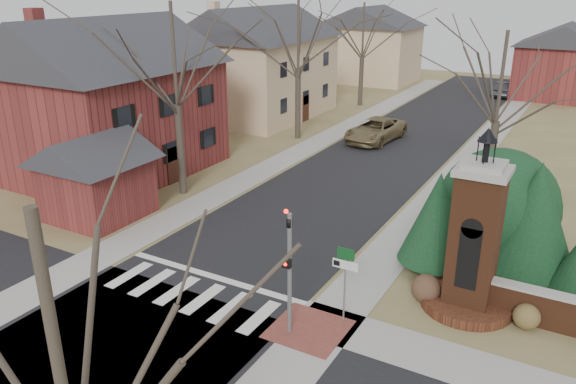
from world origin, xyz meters
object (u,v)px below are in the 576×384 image
Objects in this scene: pickup_truck at (376,130)px; brick_gate_monument at (473,251)px; traffic_signal_pole at (289,261)px; sign_post at (345,270)px; distant_car at (505,89)px.

brick_gate_monument is at bearing -54.43° from pickup_truck.
traffic_signal_pole is at bearing -69.44° from pickup_truck.
brick_gate_monument reaches higher than traffic_signal_pole.
pickup_truck is at bearing 108.49° from sign_post.
traffic_signal_pole is at bearing -136.76° from brick_gate_monument.
pickup_truck reaches higher than distant_car.
pickup_truck is (-7.36, 22.02, -1.15)m from sign_post.
distant_car is (-5.60, 40.93, -1.44)m from brick_gate_monument.
brick_gate_monument is 21.89m from pickup_truck.
traffic_signal_pole is 1.03× the size of distant_car.
pickup_truck is 22.52m from distant_car.
brick_gate_monument is (4.70, 4.42, -0.42)m from traffic_signal_pole.
traffic_signal_pole is 45.39m from distant_car.
sign_post is 23.24m from pickup_truck.
distant_car is at bearing 92.86° from sign_post.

